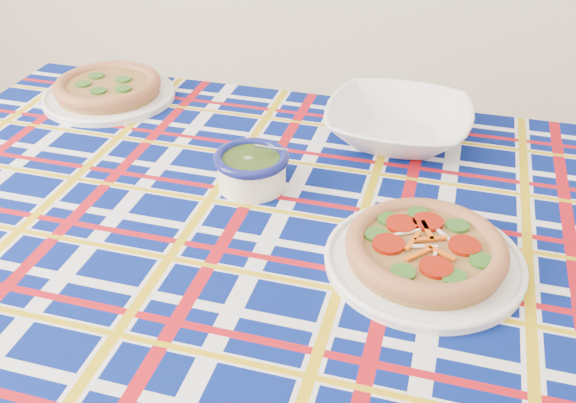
% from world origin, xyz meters
% --- Properties ---
extents(dining_table, '(1.78, 1.21, 0.79)m').
position_xyz_m(dining_table, '(0.19, 0.19, 0.71)').
color(dining_table, brown).
rests_on(dining_table, floor).
extents(tablecloth, '(1.82, 1.25, 0.11)m').
position_xyz_m(tablecloth, '(0.19, 0.19, 0.74)').
color(tablecloth, '#051461').
rests_on(tablecloth, dining_table).
extents(main_focaccia_plate, '(0.33, 0.33, 0.06)m').
position_xyz_m(main_focaccia_plate, '(0.36, 0.14, 0.83)').
color(main_focaccia_plate, olive).
rests_on(main_focaccia_plate, tablecloth).
extents(pesto_bowl, '(0.15, 0.15, 0.08)m').
position_xyz_m(pesto_bowl, '(0.05, 0.32, 0.84)').
color(pesto_bowl, '#1F340E').
rests_on(pesto_bowl, tablecloth).
extents(serving_bowl, '(0.33, 0.33, 0.07)m').
position_xyz_m(serving_bowl, '(0.31, 0.55, 0.83)').
color(serving_bowl, white).
rests_on(serving_bowl, tablecloth).
extents(second_focaccia_plate, '(0.32, 0.32, 0.06)m').
position_xyz_m(second_focaccia_plate, '(-0.36, 0.63, 0.82)').
color(second_focaccia_plate, olive).
rests_on(second_focaccia_plate, tablecloth).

